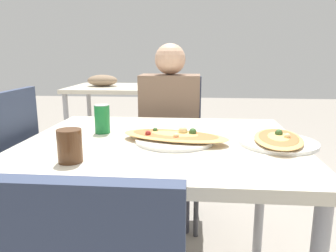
{
  "coord_description": "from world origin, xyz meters",
  "views": [
    {
      "loc": [
        0.14,
        -1.27,
        1.1
      ],
      "look_at": [
        0.03,
        -0.01,
        0.82
      ],
      "focal_mm": 35.0,
      "sensor_mm": 36.0,
      "label": 1
    }
  ],
  "objects_px": {
    "pizza_main": "(175,137)",
    "chair_far_seated": "(171,142)",
    "drink_glass": "(70,146)",
    "dining_table": "(161,158)",
    "pizza_second": "(278,140)",
    "soda_can": "(102,119)",
    "person_seated": "(170,124)"
  },
  "relations": [
    {
      "from": "drink_glass",
      "to": "pizza_second",
      "type": "distance_m",
      "value": 0.77
    },
    {
      "from": "pizza_main",
      "to": "soda_can",
      "type": "xyz_separation_m",
      "value": [
        -0.33,
        0.12,
        0.04
      ]
    },
    {
      "from": "person_seated",
      "to": "soda_can",
      "type": "distance_m",
      "value": 0.65
    },
    {
      "from": "pizza_second",
      "to": "chair_far_seated",
      "type": "bearing_deg",
      "value": 119.82
    },
    {
      "from": "pizza_main",
      "to": "chair_far_seated",
      "type": "bearing_deg",
      "value": 95.4
    },
    {
      "from": "soda_can",
      "to": "dining_table",
      "type": "bearing_deg",
      "value": -20.13
    },
    {
      "from": "soda_can",
      "to": "pizza_second",
      "type": "bearing_deg",
      "value": -9.9
    },
    {
      "from": "soda_can",
      "to": "chair_far_seated",
      "type": "bearing_deg",
      "value": 70.55
    },
    {
      "from": "person_seated",
      "to": "drink_glass",
      "type": "relative_size",
      "value": 10.77
    },
    {
      "from": "pizza_main",
      "to": "soda_can",
      "type": "relative_size",
      "value": 3.7
    },
    {
      "from": "pizza_main",
      "to": "drink_glass",
      "type": "distance_m",
      "value": 0.42
    },
    {
      "from": "dining_table",
      "to": "person_seated",
      "type": "relative_size",
      "value": 0.95
    },
    {
      "from": "dining_table",
      "to": "pizza_main",
      "type": "bearing_deg",
      "value": -18.36
    },
    {
      "from": "chair_far_seated",
      "to": "drink_glass",
      "type": "relative_size",
      "value": 8.84
    },
    {
      "from": "dining_table",
      "to": "person_seated",
      "type": "distance_m",
      "value": 0.68
    },
    {
      "from": "drink_glass",
      "to": "person_seated",
      "type": "bearing_deg",
      "value": 76.2
    },
    {
      "from": "chair_far_seated",
      "to": "dining_table",
      "type": "bearing_deg",
      "value": 91.57
    },
    {
      "from": "person_seated",
      "to": "chair_far_seated",
      "type": "bearing_deg",
      "value": -90.0
    },
    {
      "from": "pizza_second",
      "to": "dining_table",
      "type": "bearing_deg",
      "value": 176.57
    },
    {
      "from": "chair_far_seated",
      "to": "person_seated",
      "type": "relative_size",
      "value": 0.82
    },
    {
      "from": "dining_table",
      "to": "pizza_second",
      "type": "relative_size",
      "value": 3.05
    },
    {
      "from": "chair_far_seated",
      "to": "drink_glass",
      "type": "distance_m",
      "value": 1.16
    },
    {
      "from": "dining_table",
      "to": "person_seated",
      "type": "height_order",
      "value": "person_seated"
    },
    {
      "from": "drink_glass",
      "to": "dining_table",
      "type": "bearing_deg",
      "value": 48.43
    },
    {
      "from": "dining_table",
      "to": "pizza_second",
      "type": "height_order",
      "value": "pizza_second"
    },
    {
      "from": "person_seated",
      "to": "pizza_main",
      "type": "bearing_deg",
      "value": 96.32
    },
    {
      "from": "chair_far_seated",
      "to": "pizza_second",
      "type": "bearing_deg",
      "value": 119.82
    },
    {
      "from": "chair_far_seated",
      "to": "person_seated",
      "type": "bearing_deg",
      "value": 90.0
    },
    {
      "from": "soda_can",
      "to": "pizza_second",
      "type": "relative_size",
      "value": 0.35
    },
    {
      "from": "pizza_second",
      "to": "drink_glass",
      "type": "bearing_deg",
      "value": -159.46
    },
    {
      "from": "chair_far_seated",
      "to": "drink_glass",
      "type": "bearing_deg",
      "value": 77.67
    },
    {
      "from": "chair_far_seated",
      "to": "soda_can",
      "type": "distance_m",
      "value": 0.8
    }
  ]
}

